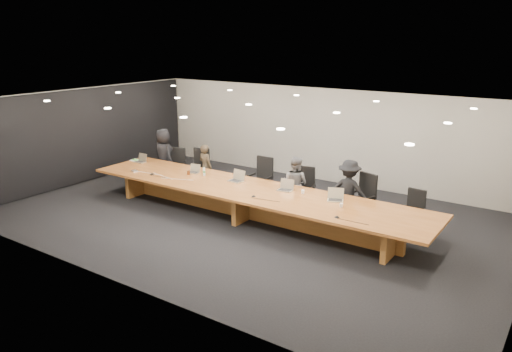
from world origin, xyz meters
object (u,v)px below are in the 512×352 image
at_px(laptop_a, 140,158).
at_px(amber_mug, 189,173).
at_px(paper_cup_far, 341,205).
at_px(mic_center, 254,196).
at_px(laptop_e, 336,195).
at_px(laptop_d, 285,185).
at_px(chair_mid_left, 260,179).
at_px(mic_left, 152,174).
at_px(chair_left, 198,169).
at_px(conference_table, 249,198).
at_px(person_b, 206,167).
at_px(mic_right, 337,217).
at_px(laptop_c, 236,176).
at_px(water_bottle, 204,172).
at_px(person_a, 164,155).
at_px(paper_cup_near, 303,192).
at_px(person_d, 349,191).
at_px(person_c, 295,184).
at_px(laptop_b, 193,169).
at_px(av_box, 135,171).
at_px(chair_mid_right, 303,188).
at_px(chair_right, 361,198).
at_px(chair_far_right, 412,212).

relative_size(laptop_a, amber_mug, 3.14).
height_order(paper_cup_far, mic_center, paper_cup_far).
bearing_deg(amber_mug, laptop_e, 2.83).
bearing_deg(laptop_e, laptop_d, 156.82).
relative_size(chair_mid_left, mic_left, 10.02).
bearing_deg(chair_left, conference_table, -34.63).
xyz_separation_m(chair_left, mic_center, (3.02, -1.57, 0.17)).
bearing_deg(person_b, mic_right, 170.14).
bearing_deg(chair_mid_left, laptop_c, -95.46).
height_order(conference_table, water_bottle, water_bottle).
relative_size(person_a, mic_left, 13.48).
bearing_deg(paper_cup_near, laptop_e, -3.18).
relative_size(chair_left, laptop_d, 3.44).
bearing_deg(paper_cup_far, chair_mid_left, 157.10).
distance_m(person_a, amber_mug, 2.19).
bearing_deg(paper_cup_far, person_b, 166.07).
bearing_deg(person_a, laptop_e, -174.01).
distance_m(person_d, laptop_d, 1.52).
xyz_separation_m(chair_mid_left, laptop_e, (2.63, -0.92, 0.29)).
bearing_deg(mic_left, conference_table, 7.85).
xyz_separation_m(laptop_c, laptop_e, (2.74, 0.02, -0.01)).
bearing_deg(mic_center, person_c, 82.65).
bearing_deg(chair_mid_left, laptop_b, -147.88).
bearing_deg(av_box, chair_mid_right, 40.13).
distance_m(person_b, mic_center, 3.23).
height_order(chair_right, laptop_e, chair_right).
height_order(laptop_a, laptop_b, laptop_a).
distance_m(chair_left, laptop_d, 3.49).
bearing_deg(chair_left, laptop_a, -162.73).
distance_m(laptop_d, mic_center, 0.87).
relative_size(conference_table, chair_mid_left, 7.51).
bearing_deg(laptop_c, mic_right, -10.11).
bearing_deg(person_c, paper_cup_near, 131.30).
bearing_deg(chair_mid_right, person_d, -15.92).
bearing_deg(laptop_e, paper_cup_far, -69.77).
relative_size(person_b, paper_cup_far, 15.40).
bearing_deg(laptop_b, laptop_d, -9.48).
height_order(chair_mid_left, person_d, person_d).
xyz_separation_m(person_a, person_b, (1.61, 0.02, -0.14)).
xyz_separation_m(person_a, paper_cup_far, (6.36, -1.16, -0.01)).
distance_m(chair_mid_right, person_a, 4.73).
distance_m(person_c, water_bottle, 2.42).
distance_m(chair_mid_right, av_box, 4.57).
bearing_deg(chair_mid_left, mic_center, -59.61).
bearing_deg(amber_mug, person_a, 151.33).
distance_m(person_b, laptop_d, 3.27).
bearing_deg(mic_left, mic_center, -0.52).
bearing_deg(mic_center, laptop_c, 144.81).
distance_m(laptop_d, paper_cup_far, 1.64).
distance_m(chair_left, chair_far_right, 6.13).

